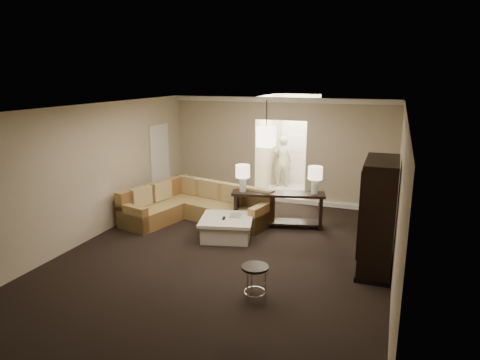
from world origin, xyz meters
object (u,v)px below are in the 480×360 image
at_px(armoire, 378,218).
at_px(console_table, 278,206).
at_px(sectional_sofa, 195,206).
at_px(drink_table, 255,275).
at_px(person, 282,158).
at_px(coffee_table, 227,227).

bearing_deg(armoire, console_table, 145.46).
height_order(sectional_sofa, drink_table, sectional_sofa).
bearing_deg(person, console_table, 86.56).
height_order(coffee_table, drink_table, drink_table).
relative_size(armoire, drink_table, 3.77).
xyz_separation_m(sectional_sofa, coffee_table, (1.14, -0.79, -0.12)).
distance_m(armoire, person, 5.92).
xyz_separation_m(coffee_table, armoire, (3.03, -0.49, 0.73)).
distance_m(sectional_sofa, armoire, 4.40).
distance_m(console_table, armoire, 2.70).
xyz_separation_m(coffee_table, person, (0.00, 4.60, 0.65)).
distance_m(coffee_table, person, 4.64).
height_order(console_table, armoire, armoire).
xyz_separation_m(sectional_sofa, armoire, (4.16, -1.27, 0.61)).
xyz_separation_m(coffee_table, console_table, (0.84, 1.02, 0.25)).
relative_size(armoire, person, 1.14).
xyz_separation_m(console_table, armoire, (2.19, -1.51, 0.47)).
distance_m(coffee_table, console_table, 1.35).
bearing_deg(coffee_table, console_table, 50.71).
bearing_deg(person, sectional_sofa, 56.79).
bearing_deg(console_table, coffee_table, -143.20).
bearing_deg(console_table, armoire, -48.45).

